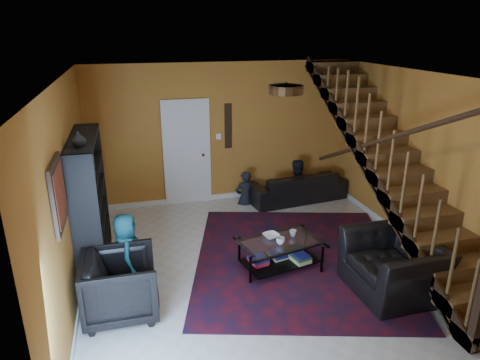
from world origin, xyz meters
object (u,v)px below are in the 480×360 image
at_px(bookshelf, 91,207).
at_px(armchair_left, 121,285).
at_px(sofa, 296,186).
at_px(armchair_right, 393,265).
at_px(coffee_table, 280,253).

relative_size(bookshelf, armchair_left, 2.22).
bearing_deg(sofa, armchair_right, 83.03).
distance_m(armchair_right, coffee_table, 1.59).
bearing_deg(coffee_table, sofa, 62.93).
bearing_deg(coffee_table, armchair_left, -167.06).
bearing_deg(bookshelf, sofa, 23.53).
bearing_deg(armchair_right, armchair_left, -98.36).
bearing_deg(armchair_right, bookshelf, -115.40).
relative_size(sofa, coffee_table, 1.60).
bearing_deg(armchair_right, coffee_table, -128.45).
distance_m(bookshelf, sofa, 4.31).
height_order(armchair_right, coffee_table, armchair_right).
height_order(bookshelf, armchair_right, bookshelf).
relative_size(sofa, armchair_left, 2.24).
bearing_deg(sofa, bookshelf, 16.56).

